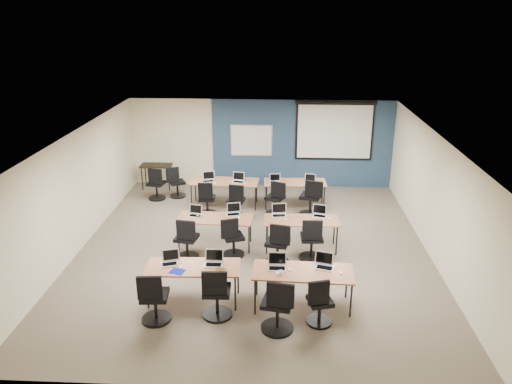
# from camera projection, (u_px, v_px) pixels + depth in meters

# --- Properties ---
(floor) EXTENTS (8.00, 9.00, 0.02)m
(floor) POSITION_uv_depth(u_px,v_px,m) (253.00, 249.00, 11.56)
(floor) COLOR #6B6354
(floor) RESTS_ON ground
(ceiling) EXTENTS (8.00, 9.00, 0.02)m
(ceiling) POSITION_uv_depth(u_px,v_px,m) (253.00, 136.00, 10.62)
(ceiling) COLOR white
(ceiling) RESTS_ON ground
(wall_back) EXTENTS (8.00, 0.04, 2.70)m
(wall_back) POSITION_uv_depth(u_px,v_px,m) (261.00, 143.00, 15.31)
(wall_back) COLOR beige
(wall_back) RESTS_ON ground
(wall_front) EXTENTS (8.00, 0.04, 2.70)m
(wall_front) POSITION_uv_depth(u_px,v_px,m) (235.00, 310.00, 6.88)
(wall_front) COLOR beige
(wall_front) RESTS_ON ground
(wall_left) EXTENTS (0.04, 9.00, 2.70)m
(wall_left) POSITION_uv_depth(u_px,v_px,m) (77.00, 192.00, 11.28)
(wall_left) COLOR beige
(wall_left) RESTS_ON ground
(wall_right) EXTENTS (0.04, 9.00, 2.70)m
(wall_right) POSITION_uv_depth(u_px,v_px,m) (435.00, 198.00, 10.90)
(wall_right) COLOR beige
(wall_right) RESTS_ON ground
(blue_accent_panel) EXTENTS (5.50, 0.04, 2.70)m
(blue_accent_panel) POSITION_uv_depth(u_px,v_px,m) (302.00, 144.00, 15.22)
(blue_accent_panel) COLOR #3D5977
(blue_accent_panel) RESTS_ON wall_back
(whiteboard) EXTENTS (1.28, 0.03, 0.98)m
(whiteboard) POSITION_uv_depth(u_px,v_px,m) (251.00, 141.00, 15.22)
(whiteboard) COLOR silver
(whiteboard) RESTS_ON wall_back
(projector_screen) EXTENTS (2.40, 0.10, 1.82)m
(projector_screen) POSITION_uv_depth(u_px,v_px,m) (335.00, 128.00, 14.93)
(projector_screen) COLOR black
(projector_screen) RESTS_ON wall_back
(training_table_front_left) EXTENTS (1.75, 0.73, 0.73)m
(training_table_front_left) POSITION_uv_depth(u_px,v_px,m) (193.00, 269.00, 9.33)
(training_table_front_left) COLOR #A45C2D
(training_table_front_left) RESTS_ON floor
(training_table_front_right) EXTENTS (1.84, 0.77, 0.73)m
(training_table_front_right) POSITION_uv_depth(u_px,v_px,m) (303.00, 273.00, 9.16)
(training_table_front_right) COLOR #A27538
(training_table_front_right) RESTS_ON floor
(training_table_mid_left) EXTENTS (1.73, 0.72, 0.73)m
(training_table_mid_left) POSITION_uv_depth(u_px,v_px,m) (215.00, 220.00, 11.48)
(training_table_mid_left) COLOR #AA7730
(training_table_mid_left) RESTS_ON floor
(training_table_mid_right) EXTENTS (1.69, 0.71, 0.73)m
(training_table_mid_right) POSITION_uv_depth(u_px,v_px,m) (302.00, 222.00, 11.38)
(training_table_mid_right) COLOR brown
(training_table_mid_right) RESTS_ON floor
(training_table_back_left) EXTENTS (1.89, 0.79, 0.73)m
(training_table_back_left) POSITION_uv_depth(u_px,v_px,m) (224.00, 183.00, 13.89)
(training_table_back_left) COLOR #915B38
(training_table_back_left) RESTS_ON floor
(training_table_back_right) EXTENTS (1.71, 0.71, 0.73)m
(training_table_back_right) POSITION_uv_depth(u_px,v_px,m) (295.00, 184.00, 13.83)
(training_table_back_right) COLOR brown
(training_table_back_right) RESTS_ON floor
(laptop_0) EXTENTS (0.32, 0.27, 0.25)m
(laptop_0) POSITION_uv_depth(u_px,v_px,m) (170.00, 260.00, 9.41)
(laptop_0) COLOR silver
(laptop_0) RESTS_ON training_table_front_left
(mouse_0) EXTENTS (0.09, 0.11, 0.03)m
(mouse_0) POSITION_uv_depth(u_px,v_px,m) (181.00, 267.00, 9.26)
(mouse_0) COLOR white
(mouse_0) RESTS_ON training_table_front_left
(task_chair_0) EXTENTS (0.53, 0.53, 1.01)m
(task_chair_0) POSITION_uv_depth(u_px,v_px,m) (154.00, 302.00, 8.76)
(task_chair_0) COLOR black
(task_chair_0) RESTS_ON floor
(laptop_1) EXTENTS (0.34, 0.29, 0.26)m
(laptop_1) POSITION_uv_depth(u_px,v_px,m) (214.00, 261.00, 9.38)
(laptop_1) COLOR #BABBBF
(laptop_1) RESTS_ON training_table_front_left
(mouse_1) EXTENTS (0.09, 0.12, 0.04)m
(mouse_1) POSITION_uv_depth(u_px,v_px,m) (226.00, 270.00, 9.16)
(mouse_1) COLOR white
(mouse_1) RESTS_ON training_table_front_left
(task_chair_1) EXTENTS (0.55, 0.55, 1.02)m
(task_chair_1) POSITION_uv_depth(u_px,v_px,m) (216.00, 297.00, 8.89)
(task_chair_1) COLOR black
(task_chair_1) RESTS_ON floor
(laptop_2) EXTENTS (0.35, 0.29, 0.26)m
(laptop_2) POSITION_uv_depth(u_px,v_px,m) (277.00, 264.00, 9.26)
(laptop_2) COLOR #ABABAB
(laptop_2) RESTS_ON training_table_front_right
(mouse_2) EXTENTS (0.07, 0.10, 0.03)m
(mouse_2) POSITION_uv_depth(u_px,v_px,m) (290.00, 270.00, 9.18)
(mouse_2) COLOR white
(mouse_2) RESTS_ON training_table_front_right
(task_chair_2) EXTENTS (0.58, 0.58, 1.05)m
(task_chair_2) POSITION_uv_depth(u_px,v_px,m) (278.00, 309.00, 8.50)
(task_chair_2) COLOR black
(task_chair_2) RESTS_ON floor
(laptop_3) EXTENTS (0.34, 0.29, 0.26)m
(laptop_3) POSITION_uv_depth(u_px,v_px,m) (324.00, 264.00, 9.28)
(laptop_3) COLOR #B4B4B7
(laptop_3) RESTS_ON training_table_front_right
(mouse_3) EXTENTS (0.07, 0.10, 0.03)m
(mouse_3) POSITION_uv_depth(u_px,v_px,m) (341.00, 273.00, 9.07)
(mouse_3) COLOR white
(mouse_3) RESTS_ON training_table_front_right
(task_chair_3) EXTENTS (0.46, 0.46, 0.95)m
(task_chair_3) POSITION_uv_depth(u_px,v_px,m) (319.00, 306.00, 8.70)
(task_chair_3) COLOR black
(task_chair_3) RESTS_ON floor
(laptop_4) EXTENTS (0.31, 0.26, 0.24)m
(laptop_4) POSITION_uv_depth(u_px,v_px,m) (195.00, 213.00, 11.57)
(laptop_4) COLOR #B5B5B7
(laptop_4) RESTS_ON training_table_mid_left
(mouse_4) EXTENTS (0.07, 0.11, 0.04)m
(mouse_4) POSITION_uv_depth(u_px,v_px,m) (198.00, 216.00, 11.52)
(mouse_4) COLOR white
(mouse_4) RESTS_ON training_table_mid_left
(task_chair_4) EXTENTS (0.52, 0.52, 1.00)m
(task_chair_4) POSITION_uv_depth(u_px,v_px,m) (187.00, 242.00, 10.98)
(task_chair_4) COLOR black
(task_chair_4) RESTS_ON floor
(laptop_5) EXTENTS (0.33, 0.28, 0.25)m
(laptop_5) POSITION_uv_depth(u_px,v_px,m) (233.00, 212.00, 11.65)
(laptop_5) COLOR silver
(laptop_5) RESTS_ON training_table_mid_left
(mouse_5) EXTENTS (0.09, 0.12, 0.04)m
(mouse_5) POSITION_uv_depth(u_px,v_px,m) (239.00, 217.00, 11.45)
(mouse_5) COLOR white
(mouse_5) RESTS_ON training_table_mid_left
(task_chair_5) EXTENTS (0.50, 0.48, 0.97)m
(task_chair_5) POSITION_uv_depth(u_px,v_px,m) (233.00, 240.00, 11.11)
(task_chair_5) COLOR black
(task_chair_5) RESTS_ON floor
(laptop_6) EXTENTS (0.34, 0.29, 0.26)m
(laptop_6) POSITION_uv_depth(u_px,v_px,m) (279.00, 213.00, 11.58)
(laptop_6) COLOR #A8A8B5
(laptop_6) RESTS_ON training_table_mid_right
(mouse_6) EXTENTS (0.08, 0.11, 0.03)m
(mouse_6) POSITION_uv_depth(u_px,v_px,m) (286.00, 219.00, 11.34)
(mouse_6) COLOR white
(mouse_6) RESTS_ON training_table_mid_right
(task_chair_6) EXTENTS (0.54, 0.54, 1.02)m
(task_chair_6) POSITION_uv_depth(u_px,v_px,m) (278.00, 247.00, 10.74)
(task_chair_6) COLOR black
(task_chair_6) RESTS_ON floor
(laptop_7) EXTENTS (0.32, 0.27, 0.24)m
(laptop_7) POSITION_uv_depth(u_px,v_px,m) (320.00, 213.00, 11.55)
(laptop_7) COLOR #BABBC5
(laptop_7) RESTS_ON training_table_mid_right
(mouse_7) EXTENTS (0.06, 0.09, 0.03)m
(mouse_7) POSITION_uv_depth(u_px,v_px,m) (329.00, 219.00, 11.39)
(mouse_7) COLOR white
(mouse_7) RESTS_ON training_table_mid_right
(task_chair_7) EXTENTS (0.54, 0.54, 1.01)m
(task_chair_7) POSITION_uv_depth(u_px,v_px,m) (312.00, 242.00, 10.96)
(task_chair_7) COLOR black
(task_chair_7) RESTS_ON floor
(laptop_8) EXTENTS (0.33, 0.28, 0.25)m
(laptop_8) POSITION_uv_depth(u_px,v_px,m) (208.00, 179.00, 13.87)
(laptop_8) COLOR silver
(laptop_8) RESTS_ON training_table_back_left
(mouse_8) EXTENTS (0.09, 0.11, 0.03)m
(mouse_8) POSITION_uv_depth(u_px,v_px,m) (214.00, 183.00, 13.66)
(mouse_8) COLOR white
(mouse_8) RESTS_ON training_table_back_left
(task_chair_8) EXTENTS (0.47, 0.47, 0.96)m
(task_chair_8) POSITION_uv_depth(u_px,v_px,m) (207.00, 201.00, 13.37)
(task_chair_8) COLOR black
(task_chair_8) RESTS_ON floor
(laptop_9) EXTENTS (0.33, 0.28, 0.25)m
(laptop_9) POSITION_uv_depth(u_px,v_px,m) (238.00, 179.00, 13.81)
(laptop_9) COLOR silver
(laptop_9) RESTS_ON training_table_back_left
(mouse_9) EXTENTS (0.07, 0.10, 0.03)m
(mouse_9) POSITION_uv_depth(u_px,v_px,m) (245.00, 184.00, 13.61)
(mouse_9) COLOR white
(mouse_9) RESTS_ON training_table_back_left
(task_chair_9) EXTENTS (0.48, 0.48, 0.97)m
(task_chair_9) POSITION_uv_depth(u_px,v_px,m) (236.00, 204.00, 13.18)
(task_chair_9) COLOR black
(task_chair_9) RESTS_ON floor
(laptop_10) EXTENTS (0.30, 0.26, 0.23)m
(laptop_10) POSITION_uv_depth(u_px,v_px,m) (275.00, 180.00, 13.75)
(laptop_10) COLOR #BDBDBD
(laptop_10) RESTS_ON training_table_back_right
(mouse_10) EXTENTS (0.06, 0.09, 0.03)m
(mouse_10) POSITION_uv_depth(u_px,v_px,m) (284.00, 183.00, 13.67)
(mouse_10) COLOR white
(mouse_10) RESTS_ON training_table_back_right
(task_chair_10) EXTENTS (0.54, 0.51, 0.99)m
(task_chair_10) POSITION_uv_depth(u_px,v_px,m) (276.00, 201.00, 13.35)
(task_chair_10) COLOR black
(task_chair_10) RESTS_ON floor
(laptop_11) EXTENTS (0.30, 0.26, 0.23)m
(laptop_11) POSITION_uv_depth(u_px,v_px,m) (310.00, 181.00, 13.73)
(laptop_11) COLOR #AAABB1
(laptop_11) RESTS_ON training_table_back_right
(mouse_11) EXTENTS (0.07, 0.09, 0.03)m
(mouse_11) POSITION_uv_depth(u_px,v_px,m) (322.00, 184.00, 13.63)
(mouse_11) COLOR white
(mouse_11) RESTS_ON training_table_back_right
(task_chair_11) EXTENTS (0.59, 0.58, 1.06)m
(task_chair_11) POSITION_uv_depth(u_px,v_px,m) (311.00, 201.00, 13.26)
(task_chair_11) COLOR black
(task_chair_11) RESTS_ON floor
(blue_mousepad) EXTENTS (0.31, 0.28, 0.01)m
(blue_mousepad) POSITION_uv_depth(u_px,v_px,m) (177.00, 271.00, 9.13)
(blue_mousepad) COLOR #091191
(blue_mousepad) RESTS_ON training_table_front_left
(snack_bowl) EXTENTS (0.29, 0.29, 0.07)m
(snack_bowl) POSITION_uv_depth(u_px,v_px,m) (220.00, 272.00, 9.06)
(snack_bowl) COLOR brown
(snack_bowl) RESTS_ON training_table_front_left
(snack_plate) EXTENTS (0.19, 0.19, 0.01)m
(snack_plate) POSITION_uv_depth(u_px,v_px,m) (280.00, 271.00, 9.13)
(snack_plate) COLOR white
(snack_plate) RESTS_ON training_table_front_right
(coffee_cup) EXTENTS (0.09, 0.09, 0.07)m
(coffee_cup) POSITION_uv_depth(u_px,v_px,m) (281.00, 273.00, 8.99)
(coffee_cup) COLOR silver
(coffee_cup) RESTS_ON snack_plate
(utility_table) EXTENTS (0.95, 0.53, 0.75)m
(utility_table) POSITION_uv_depth(u_px,v_px,m) (156.00, 168.00, 15.27)
(utility_table) COLOR black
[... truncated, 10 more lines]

